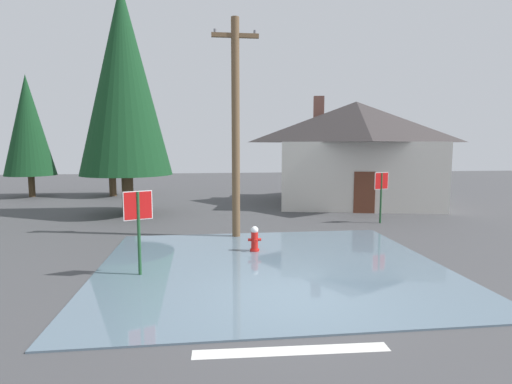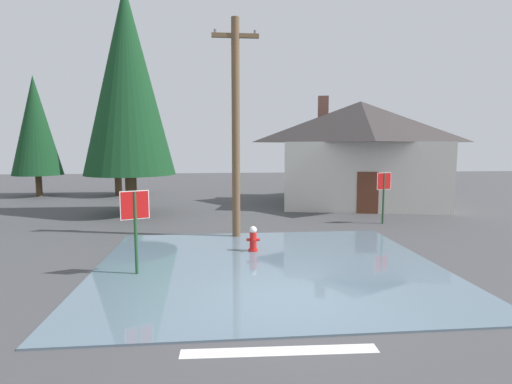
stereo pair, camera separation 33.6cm
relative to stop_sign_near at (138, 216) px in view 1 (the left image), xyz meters
name	(u,v)px [view 1 (the left image)]	position (x,y,z in m)	size (l,w,h in m)	color
ground_plane	(294,301)	(3.49, -1.97, -1.57)	(80.00, 80.00, 0.10)	#424244
flood_puddle	(271,266)	(3.38, 0.38, -1.50)	(9.12, 8.23, 0.04)	slate
lane_stop_bar	(292,351)	(2.99, -4.14, -1.52)	(3.15, 0.30, 0.01)	silver
stop_sign_near	(138,216)	(0.00, 0.00, 0.00)	(0.66, 0.31, 2.14)	#1E4C28
fire_hydrant	(255,239)	(3.11, 1.94, -1.13)	(0.40, 0.35, 0.80)	red
utility_pole	(236,125)	(2.71, 4.06, 2.41)	(1.60, 0.28, 7.53)	brown
stop_sign_far	(381,187)	(8.90, 5.97, -0.01)	(0.68, 0.24, 2.14)	#1E4C28
house	(355,151)	(9.93, 11.86, 1.41)	(9.98, 9.16, 6.09)	beige
pine_tree_tall_left	(124,81)	(-2.00, 9.43, 4.64)	(4.19, 4.19, 10.47)	#4C3823
pine_tree_mid_left	(110,115)	(-4.30, 16.84, 3.62)	(3.50, 3.50, 8.74)	#4C3823
pine_tree_far_center	(28,126)	(-9.30, 17.05, 2.95)	(3.04, 3.04, 7.60)	#4C3823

